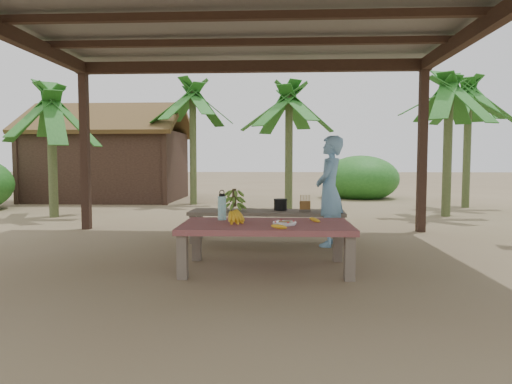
{
  "coord_description": "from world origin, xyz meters",
  "views": [
    {
      "loc": [
        0.47,
        -5.26,
        1.17
      ],
      "look_at": [
        0.2,
        0.07,
        0.8
      ],
      "focal_mm": 32.0,
      "sensor_mm": 36.0,
      "label": 1
    }
  ],
  "objects_px": {
    "woman": "(330,191)",
    "bench": "(267,215)",
    "plate": "(284,223)",
    "ripe_banana_bunch": "(232,216)",
    "cooking_pot": "(280,205)",
    "water_flask": "(222,207)",
    "work_table": "(266,229)"
  },
  "relations": [
    {
      "from": "woman",
      "to": "bench",
      "type": "bearing_deg",
      "value": -86.52
    },
    {
      "from": "woman",
      "to": "plate",
      "type": "bearing_deg",
      "value": -3.07
    },
    {
      "from": "ripe_banana_bunch",
      "to": "cooking_pot",
      "type": "distance_m",
      "value": 1.81
    },
    {
      "from": "water_flask",
      "to": "woman",
      "type": "bearing_deg",
      "value": 40.83
    },
    {
      "from": "water_flask",
      "to": "woman",
      "type": "xyz_separation_m",
      "value": [
        1.33,
        1.15,
        0.11
      ]
    },
    {
      "from": "plate",
      "to": "woman",
      "type": "bearing_deg",
      "value": 67.45
    },
    {
      "from": "bench",
      "to": "plate",
      "type": "distance_m",
      "value": 1.79
    },
    {
      "from": "cooking_pot",
      "to": "woman",
      "type": "distance_m",
      "value": 0.77
    },
    {
      "from": "plate",
      "to": "cooking_pot",
      "type": "distance_m",
      "value": 1.83
    },
    {
      "from": "ripe_banana_bunch",
      "to": "cooking_pot",
      "type": "xyz_separation_m",
      "value": [
        0.53,
        1.73,
        -0.05
      ]
    },
    {
      "from": "water_flask",
      "to": "bench",
      "type": "bearing_deg",
      "value": 71.39
    },
    {
      "from": "plate",
      "to": "work_table",
      "type": "bearing_deg",
      "value": 151.08
    },
    {
      "from": "cooking_pot",
      "to": "water_flask",
      "type": "bearing_deg",
      "value": -114.38
    },
    {
      "from": "plate",
      "to": "cooking_pot",
      "type": "bearing_deg",
      "value": 91.14
    },
    {
      "from": "bench",
      "to": "woman",
      "type": "distance_m",
      "value": 0.96
    },
    {
      "from": "water_flask",
      "to": "cooking_pot",
      "type": "height_order",
      "value": "water_flask"
    },
    {
      "from": "work_table",
      "to": "ripe_banana_bunch",
      "type": "height_order",
      "value": "ripe_banana_bunch"
    },
    {
      "from": "water_flask",
      "to": "ripe_banana_bunch",
      "type": "bearing_deg",
      "value": -62.67
    },
    {
      "from": "plate",
      "to": "cooking_pot",
      "type": "height_order",
      "value": "cooking_pot"
    },
    {
      "from": "ripe_banana_bunch",
      "to": "cooking_pot",
      "type": "bearing_deg",
      "value": 73.08
    },
    {
      "from": "plate",
      "to": "cooking_pot",
      "type": "relative_size",
      "value": 1.32
    },
    {
      "from": "bench",
      "to": "woman",
      "type": "relative_size",
      "value": 1.48
    },
    {
      "from": "work_table",
      "to": "cooking_pot",
      "type": "xyz_separation_m",
      "value": [
        0.16,
        1.73,
        0.09
      ]
    },
    {
      "from": "ripe_banana_bunch",
      "to": "water_flask",
      "type": "bearing_deg",
      "value": 117.33
    },
    {
      "from": "water_flask",
      "to": "work_table",
      "type": "bearing_deg",
      "value": -27.39
    },
    {
      "from": "bench",
      "to": "cooking_pot",
      "type": "height_order",
      "value": "cooking_pot"
    },
    {
      "from": "water_flask",
      "to": "cooking_pot",
      "type": "bearing_deg",
      "value": 65.62
    },
    {
      "from": "work_table",
      "to": "cooking_pot",
      "type": "bearing_deg",
      "value": 84.16
    },
    {
      "from": "bench",
      "to": "cooking_pot",
      "type": "xyz_separation_m",
      "value": [
        0.19,
        0.07,
        0.13
      ]
    },
    {
      "from": "work_table",
      "to": "water_flask",
      "type": "bearing_deg",
      "value": 151.95
    },
    {
      "from": "water_flask",
      "to": "woman",
      "type": "distance_m",
      "value": 1.76
    },
    {
      "from": "cooking_pot",
      "to": "woman",
      "type": "bearing_deg",
      "value": -25.21
    }
  ]
}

